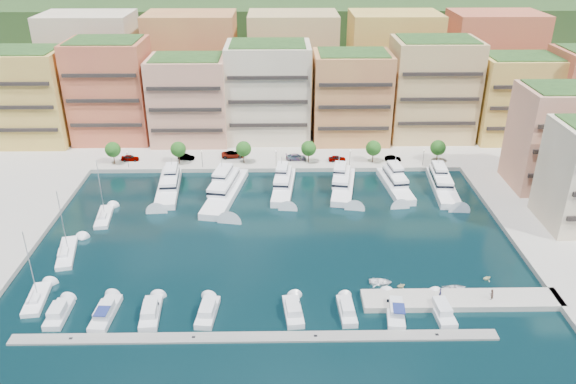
# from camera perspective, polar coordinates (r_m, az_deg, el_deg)

# --- Properties ---
(ground) EXTENTS (400.00, 400.00, 0.00)m
(ground) POSITION_cam_1_polar(r_m,az_deg,el_deg) (110.13, -1.25, -4.36)
(ground) COLOR black
(ground) RESTS_ON ground
(north_quay) EXTENTS (220.00, 64.00, 2.00)m
(north_quay) POSITION_cam_1_polar(r_m,az_deg,el_deg) (166.55, -1.17, 6.53)
(north_quay) COLOR #9E998E
(north_quay) RESTS_ON ground
(hillside) EXTENTS (240.00, 40.00, 58.00)m
(hillside) POSITION_cam_1_polar(r_m,az_deg,el_deg) (212.37, -1.14, 10.88)
(hillside) COLOR #213D19
(hillside) RESTS_ON ground
(south_pontoon) EXTENTS (72.00, 2.20, 0.35)m
(south_pontoon) POSITION_cam_1_polar(r_m,az_deg,el_deg) (85.73, -3.40, -14.60)
(south_pontoon) COLOR gray
(south_pontoon) RESTS_ON ground
(finger_pier) EXTENTS (32.00, 5.00, 2.00)m
(finger_pier) POSITION_cam_1_polar(r_m,az_deg,el_deg) (96.35, 17.17, -10.68)
(finger_pier) COLOR #9E998E
(finger_pier) RESTS_ON ground
(apartment_0) EXTENTS (22.00, 16.50, 24.80)m
(apartment_0) POSITION_cam_1_polar(r_m,az_deg,el_deg) (165.15, -25.08, 8.76)
(apartment_0) COLOR #DBBC50
(apartment_0) RESTS_ON north_quay
(apartment_1) EXTENTS (20.00, 16.50, 26.80)m
(apartment_1) POSITION_cam_1_polar(r_m,az_deg,el_deg) (159.11, -17.53, 9.80)
(apartment_1) COLOR #BB523E
(apartment_1) RESTS_ON north_quay
(apartment_2) EXTENTS (20.00, 15.50, 22.80)m
(apartment_2) POSITION_cam_1_polar(r_m,az_deg,el_deg) (153.16, -9.98, 9.22)
(apartment_2) COLOR tan
(apartment_2) RESTS_ON north_quay
(apartment_3) EXTENTS (22.00, 16.50, 25.80)m
(apartment_3) POSITION_cam_1_polar(r_m,az_deg,el_deg) (152.81, -1.99, 10.15)
(apartment_3) COLOR beige
(apartment_3) RESTS_ON north_quay
(apartment_4) EXTENTS (20.00, 15.50, 23.80)m
(apartment_4) POSITION_cam_1_polar(r_m,az_deg,el_deg) (152.35, 6.42, 9.56)
(apartment_4) COLOR tan
(apartment_4) RESTS_ON north_quay
(apartment_5) EXTENTS (22.00, 16.50, 26.80)m
(apartment_5) POSITION_cam_1_polar(r_m,az_deg,el_deg) (158.09, 14.42, 10.09)
(apartment_5) COLOR tan
(apartment_5) RESTS_ON north_quay
(apartment_6) EXTENTS (20.00, 15.50, 22.80)m
(apartment_6) POSITION_cam_1_polar(r_m,az_deg,el_deg) (163.93, 22.04, 8.83)
(apartment_6) COLOR #DBBC50
(apartment_6) RESTS_ON north_quay
(apartment_east_a) EXTENTS (18.00, 14.50, 22.80)m
(apartment_east_a) POSITION_cam_1_polar(r_m,az_deg,el_deg) (137.23, 25.70, 4.99)
(apartment_east_a) COLOR tan
(apartment_east_a) RESTS_ON east_quay
(backblock_0) EXTENTS (26.00, 18.00, 30.00)m
(backblock_0) POSITION_cam_1_polar(r_m,az_deg,el_deg) (182.31, -19.18, 12.10)
(backblock_0) COLOR beige
(backblock_0) RESTS_ON north_quay
(backblock_1) EXTENTS (26.00, 18.00, 30.00)m
(backblock_1) POSITION_cam_1_polar(r_m,az_deg,el_deg) (175.45, -9.61, 12.65)
(backblock_1) COLOR tan
(backblock_1) RESTS_ON north_quay
(backblock_2) EXTENTS (26.00, 18.00, 30.00)m
(backblock_2) POSITION_cam_1_polar(r_m,az_deg,el_deg) (173.58, 0.48, 12.86)
(backblock_2) COLOR tan
(backblock_2) RESTS_ON north_quay
(backblock_3) EXTENTS (26.00, 18.00, 30.00)m
(backblock_3) POSITION_cam_1_polar(r_m,az_deg,el_deg) (176.86, 10.49, 12.69)
(backblock_3) COLOR #DBBC50
(backblock_3) RESTS_ON north_quay
(backblock_4) EXTENTS (26.00, 18.00, 30.00)m
(backblock_4) POSITION_cam_1_polar(r_m,az_deg,el_deg) (185.00, 19.85, 12.19)
(backblock_4) COLOR #BB523E
(backblock_4) RESTS_ON north_quay
(tree_0) EXTENTS (3.80, 3.80, 5.65)m
(tree_0) POSITION_cam_1_polar(r_m,az_deg,el_deg) (144.12, -17.38, 4.13)
(tree_0) COLOR #473323
(tree_0) RESTS_ON north_quay
(tree_1) EXTENTS (3.80, 3.80, 5.65)m
(tree_1) POSITION_cam_1_polar(r_m,az_deg,el_deg) (140.42, -11.09, 4.28)
(tree_1) COLOR #473323
(tree_1) RESTS_ON north_quay
(tree_2) EXTENTS (3.80, 3.80, 5.65)m
(tree_2) POSITION_cam_1_polar(r_m,az_deg,el_deg) (138.48, -4.54, 4.39)
(tree_2) COLOR #473323
(tree_2) RESTS_ON north_quay
(tree_3) EXTENTS (3.80, 3.80, 5.65)m
(tree_3) POSITION_cam_1_polar(r_m,az_deg,el_deg) (138.38, 2.10, 4.44)
(tree_3) COLOR #473323
(tree_3) RESTS_ON north_quay
(tree_4) EXTENTS (3.80, 3.80, 5.65)m
(tree_4) POSITION_cam_1_polar(r_m,az_deg,el_deg) (140.12, 8.67, 4.43)
(tree_4) COLOR #473323
(tree_4) RESTS_ON north_quay
(tree_5) EXTENTS (3.80, 3.80, 5.65)m
(tree_5) POSITION_cam_1_polar(r_m,az_deg,el_deg) (143.63, 15.00, 4.37)
(tree_5) COLOR #473323
(tree_5) RESTS_ON north_quay
(lamppost_0) EXTENTS (0.30, 0.30, 4.20)m
(lamppost_0) POSITION_cam_1_polar(r_m,az_deg,el_deg) (141.31, -16.01, 3.47)
(lamppost_0) COLOR black
(lamppost_0) RESTS_ON north_quay
(lamppost_1) EXTENTS (0.30, 0.30, 4.20)m
(lamppost_1) POSITION_cam_1_polar(r_m,az_deg,el_deg) (137.71, -8.74, 3.62)
(lamppost_1) COLOR black
(lamppost_1) RESTS_ON north_quay
(lamppost_2) EXTENTS (0.30, 0.30, 4.20)m
(lamppost_2) POSITION_cam_1_polar(r_m,az_deg,el_deg) (136.42, -1.22, 3.71)
(lamppost_2) COLOR black
(lamppost_2) RESTS_ON north_quay
(lamppost_3) EXTENTS (0.30, 0.30, 4.20)m
(lamppost_3) POSITION_cam_1_polar(r_m,az_deg,el_deg) (137.48, 6.32, 3.73)
(lamppost_3) COLOR black
(lamppost_3) RESTS_ON north_quay
(lamppost_4) EXTENTS (0.30, 0.30, 4.20)m
(lamppost_4) POSITION_cam_1_polar(r_m,az_deg,el_deg) (140.86, 13.62, 3.69)
(lamppost_4) COLOR black
(lamppost_4) RESTS_ON north_quay
(yacht_1) EXTENTS (6.05, 19.22, 7.30)m
(yacht_1) POSITION_cam_1_polar(r_m,az_deg,el_deg) (130.02, -12.01, 0.61)
(yacht_1) COLOR white
(yacht_1) RESTS_ON ground
(yacht_2) EXTENTS (9.20, 24.14, 7.30)m
(yacht_2) POSITION_cam_1_polar(r_m,az_deg,el_deg) (126.19, -6.38, 0.30)
(yacht_2) COLOR white
(yacht_2) RESTS_ON ground
(yacht_3) EXTENTS (5.86, 18.40, 7.30)m
(yacht_3) POSITION_cam_1_polar(r_m,az_deg,el_deg) (127.89, -0.45, 0.83)
(yacht_3) COLOR white
(yacht_3) RESTS_ON ground
(yacht_4) EXTENTS (7.39, 18.79, 7.30)m
(yacht_4) POSITION_cam_1_polar(r_m,az_deg,el_deg) (128.61, 5.62, 0.79)
(yacht_4) COLOR white
(yacht_4) RESTS_ON ground
(yacht_5) EXTENTS (5.99, 17.98, 7.30)m
(yacht_5) POSITION_cam_1_polar(r_m,az_deg,el_deg) (130.75, 10.81, 0.93)
(yacht_5) COLOR white
(yacht_5) RESTS_ON ground
(yacht_6) EXTENTS (5.95, 19.71, 7.30)m
(yacht_6) POSITION_cam_1_polar(r_m,az_deg,el_deg) (132.61, 15.39, 0.80)
(yacht_6) COLOR white
(yacht_6) RESTS_ON ground
(cruiser_0) EXTENTS (2.78, 7.17, 2.55)m
(cruiser_0) POSITION_cam_1_polar(r_m,az_deg,el_deg) (95.90, -22.26, -11.39)
(cruiser_0) COLOR silver
(cruiser_0) RESTS_ON ground
(cruiser_1) EXTENTS (3.28, 8.83, 2.66)m
(cruiser_1) POSITION_cam_1_polar(r_m,az_deg,el_deg) (93.50, -18.07, -11.65)
(cruiser_1) COLOR silver
(cruiser_1) RESTS_ON ground
(cruiser_2) EXTENTS (3.33, 8.22, 2.55)m
(cruiser_2) POSITION_cam_1_polar(r_m,az_deg,el_deg) (91.73, -13.77, -11.86)
(cruiser_2) COLOR silver
(cruiser_2) RESTS_ON ground
(cruiser_3) EXTENTS (3.36, 7.66, 2.55)m
(cruiser_3) POSITION_cam_1_polar(r_m,az_deg,el_deg) (90.20, -8.18, -12.02)
(cruiser_3) COLOR silver
(cruiser_3) RESTS_ON ground
(cruiser_5) EXTENTS (3.40, 7.72, 2.55)m
(cruiser_5) POSITION_cam_1_polar(r_m,az_deg,el_deg) (89.49, 0.53, -12.05)
(cruiser_5) COLOR silver
(cruiser_5) RESTS_ON ground
(cruiser_6) EXTENTS (2.70, 7.32, 2.55)m
(cruiser_6) POSITION_cam_1_polar(r_m,az_deg,el_deg) (90.07, 5.99, -11.93)
(cruiser_6) COLOR silver
(cruiser_6) RESTS_ON ground
(cruiser_7) EXTENTS (3.66, 9.17, 2.66)m
(cruiser_7) POSITION_cam_1_polar(r_m,az_deg,el_deg) (91.20, 10.83, -11.75)
(cruiser_7) COLOR silver
(cruiser_7) RESTS_ON ground
(cruiser_8) EXTENTS (3.10, 8.48, 2.55)m
(cruiser_8) POSITION_cam_1_polar(r_m,az_deg,el_deg) (92.93, 15.29, -11.50)
(cruiser_8) COLOR silver
(cruiser_8) RESTS_ON ground
(sailboat_1) EXTENTS (5.07, 11.26, 13.20)m
(sailboat_1) POSITION_cam_1_polar(r_m,az_deg,el_deg) (111.42, -21.55, -5.83)
(sailboat_1) COLOR white
(sailboat_1) RESTS_ON ground
(sailboat_0) EXTENTS (3.77, 8.82, 13.20)m
(sailboat_0) POSITION_cam_1_polar(r_m,az_deg,el_deg) (100.78, -24.16, -9.97)
(sailboat_0) COLOR white
(sailboat_0) RESTS_ON ground
(sailboat_2) EXTENTS (3.77, 9.62, 13.20)m
(sailboat_2) POSITION_cam_1_polar(r_m,az_deg,el_deg) (121.65, -18.18, -2.46)
(sailboat_2) COLOR white
(sailboat_2) RESTS_ON ground
(tender_2) EXTENTS (4.93, 4.04, 0.89)m
(tender_2) POSITION_cam_1_polar(r_m,az_deg,el_deg) (98.29, 16.52, -9.44)
(tender_2) COLOR silver
(tender_2) RESTS_ON ground
(tender_3) EXTENTS (2.03, 1.90, 0.86)m
(tender_3) POSITION_cam_1_polar(r_m,az_deg,el_deg) (102.83, 19.55, -8.22)
(tender_3) COLOR #F1EEB8
(tender_3) RESTS_ON ground
(tender_0) EXTENTS (4.14, 3.14, 0.80)m
(tender_0) POSITION_cam_1_polar(r_m,az_deg,el_deg) (97.37, 9.38, -9.00)
(tender_0) COLOR white
(tender_0) RESTS_ON ground
(tender_1) EXTENTS (1.99, 1.87, 0.84)m
(tender_1) POSITION_cam_1_polar(r_m,az_deg,el_deg) (97.12, 11.42, -9.29)
(tender_1) COLOR beige
(tender_1) RESTS_ON ground
(car_0) EXTENTS (4.40, 1.89, 1.48)m
(car_0) POSITION_cam_1_polar(r_m,az_deg,el_deg) (146.07, -15.76, 3.37)
(car_0) COLOR gray
(car_0) RESTS_ON north_quay
(car_1) EXTENTS (4.28, 1.99, 1.36)m
(car_1) POSITION_cam_1_polar(r_m,az_deg,el_deg) (143.53, -10.31, 3.52)
(car_1) COLOR gray
(car_1) RESTS_ON north_quay
(car_2) EXTENTS (6.15, 3.35, 1.63)m
(car_2) POSITION_cam_1_polar(r_m,az_deg,el_deg) (143.20, -5.61, 3.83)
(car_2) COLOR gray
(car_2) RESTS_ON north_quay
(car_3) EXTENTS (5.27, 2.42, 1.49)m
(car_3) POSITION_cam_1_polar(r_m,az_deg,el_deg) (141.10, 0.82, 3.58)
(car_3) COLOR gray
(car_3) RESTS_ON north_quay
(car_4) EXTENTS (4.38, 1.95, 1.46)m
(car_4) POSITION_cam_1_polar(r_m,az_deg,el_deg) (140.80, 5.01, 3.42)
(car_4) COLOR gray
(car_4) RESTS_ON north_quay
(car_5) EXTENTS (4.13, 1.72, 1.33)m
(car_5) POSITION_cam_1_polar(r_m,az_deg,el_deg) (142.86, 10.61, 3.38)
(car_5) COLOR gray
(car_5) RESTS_ON north_quay
(person_0) EXTENTS (0.50, 0.67, 1.68)m
(person_0) POSITION_cam_1_polar(r_m,az_deg,el_deg) (94.41, 15.21, -9.85)
(person_0) COLOR #222244
(person_0) RESTS_ON finger_pier
(person_1) EXTENTS (1.12, 1.11, 1.82)m
(person_1) POSITION_cam_1_polar(r_m,az_deg,el_deg) (96.36, 19.96, -9.75)
(person_1) COLOR #4F3A2F
(person_1) RESTS_ON finger_pier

